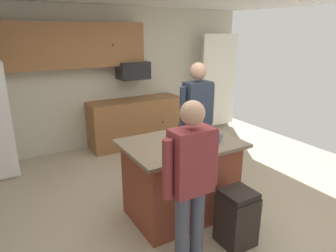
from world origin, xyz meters
TOP-DOWN VIEW (x-y plane):
  - floor at (0.00, 0.00)m, footprint 7.04×7.04m
  - back_wall at (0.00, 2.80)m, footprint 6.40×0.10m
  - french_door_window_panel at (2.60, 2.40)m, footprint 0.90×0.06m
  - cabinet_run_upper at (-0.40, 2.60)m, footprint 2.40×0.38m
  - cabinet_run_lower at (0.60, 2.48)m, footprint 1.80×0.63m
  - microwave_over_range at (0.60, 2.50)m, footprint 0.56×0.40m
  - kitchen_island at (0.06, -0.02)m, footprint 1.32×0.95m
  - person_guest_by_door at (-0.33, -0.79)m, footprint 0.57×0.22m
  - person_guest_right at (0.72, 0.60)m, footprint 0.57×0.23m
  - mug_ceramic_white at (0.41, -0.24)m, footprint 0.13×0.09m
  - glass_short_whisky at (0.44, 0.08)m, footprint 0.07×0.07m
  - glass_stout_tall at (0.15, 0.14)m, footprint 0.07×0.07m
  - trash_bin at (0.27, -0.78)m, footprint 0.34×0.34m

SIDE VIEW (x-z plane):
  - floor at x=0.00m, z-range 0.00..0.00m
  - trash_bin at x=0.27m, z-range 0.00..0.61m
  - cabinet_run_lower at x=0.60m, z-range 0.00..0.90m
  - kitchen_island at x=0.06m, z-range 0.01..0.95m
  - person_guest_by_door at x=-0.33m, z-range 0.12..1.74m
  - mug_ceramic_white at x=0.41m, z-range 0.94..1.05m
  - glass_short_whisky at x=0.44m, z-range 0.94..1.07m
  - glass_stout_tall at x=0.15m, z-range 0.94..1.08m
  - person_guest_right at x=0.72m, z-range 0.14..1.90m
  - french_door_window_panel at x=2.60m, z-range 0.10..2.10m
  - back_wall at x=0.00m, z-range 0.00..2.60m
  - microwave_over_range at x=0.60m, z-range 1.29..1.61m
  - cabinet_run_upper at x=-0.40m, z-range 1.55..2.30m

